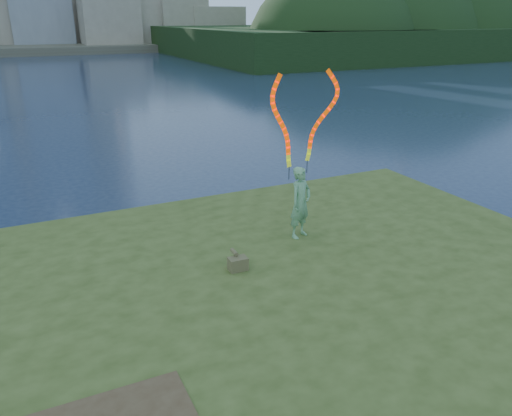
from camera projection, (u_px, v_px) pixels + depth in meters
ground at (183, 342)px, 9.18m from camera, size 320.00×320.00×0.00m
grassy_knoll at (231, 411)px, 7.13m from camera, size 20.00×18.00×0.80m
far_shore at (18, 46)px, 88.87m from camera, size 320.00×40.00×1.20m
wooded_hill at (414, 50)px, 83.56m from camera, size 78.00×50.00×63.00m
woman_with_ribbons at (300, 179)px, 11.18m from camera, size 1.92×0.83×4.05m
canvas_bag at (238, 263)px, 10.08m from camera, size 0.38×0.44×0.36m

